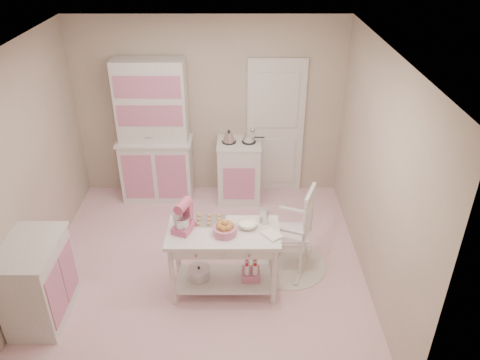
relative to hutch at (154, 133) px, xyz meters
name	(u,v)px	position (x,y,z in m)	size (l,w,h in m)	color
room_shell	(198,144)	(0.78, -1.66, 0.61)	(3.84, 3.84, 2.62)	pink
door	(275,128)	(1.73, 0.21, -0.02)	(0.82, 0.05, 2.04)	white
hutch	(154,133)	(0.00, 0.00, 0.00)	(1.06, 0.50, 2.08)	white
stove	(239,170)	(1.20, -0.05, -0.58)	(0.62, 0.57, 0.92)	white
base_cabinet	(38,282)	(-0.85, -2.42, -0.58)	(0.54, 0.84, 0.92)	white
lace_rug	(288,264)	(1.80, -1.60, -1.03)	(0.92, 0.92, 0.01)	white
rocking_chair	(290,228)	(1.80, -1.60, -0.49)	(0.48, 0.72, 1.10)	white
work_table	(224,261)	(1.04, -2.02, -0.64)	(1.20, 0.60, 0.80)	white
stand_mixer	(183,217)	(0.62, -2.00, -0.07)	(0.20, 0.28, 0.34)	#CD5682
cookie_tray	(210,221)	(0.89, -1.84, -0.23)	(0.34, 0.24, 0.02)	silver
bread_basket	(225,231)	(1.06, -2.07, -0.19)	(0.25, 0.25, 0.09)	#CA7498
mixing_bowl	(248,224)	(1.30, -1.94, -0.20)	(0.23, 0.23, 0.07)	white
metal_pitcher	(264,216)	(1.48, -1.86, -0.16)	(0.10, 0.10, 0.17)	silver
recipe_book	(266,237)	(1.49, -2.14, -0.23)	(0.15, 0.20, 0.02)	white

